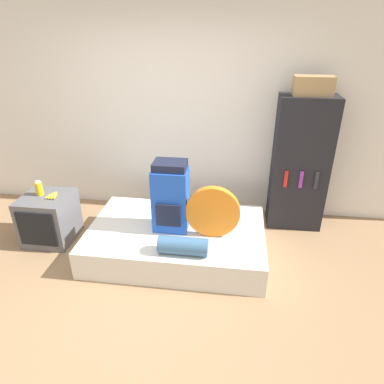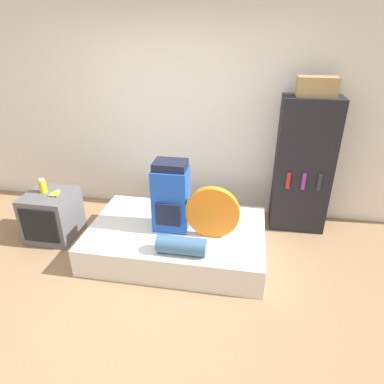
# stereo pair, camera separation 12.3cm
# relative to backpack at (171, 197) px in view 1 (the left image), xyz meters

# --- Properties ---
(ground_plane) EXTENTS (16.00, 16.00, 0.00)m
(ground_plane) POSITION_rel_backpack_xyz_m (-0.14, -0.87, -0.69)
(ground_plane) COLOR #997551
(wall_back) EXTENTS (8.00, 0.05, 2.60)m
(wall_back) POSITION_rel_backpack_xyz_m (-0.14, 1.11, 0.61)
(wall_back) COLOR white
(wall_back) RESTS_ON ground_plane
(bed) EXTENTS (1.92, 1.25, 0.32)m
(bed) POSITION_rel_backpack_xyz_m (0.06, 0.00, -0.53)
(bed) COLOR silver
(bed) RESTS_ON ground_plane
(backpack) EXTENTS (0.37, 0.31, 0.77)m
(backpack) POSITION_rel_backpack_xyz_m (0.00, 0.00, 0.00)
(backpack) COLOR blue
(backpack) RESTS_ON bed
(tent_bag) EXTENTS (0.56, 0.08, 0.56)m
(tent_bag) POSITION_rel_backpack_xyz_m (0.46, -0.09, -0.09)
(tent_bag) COLOR orange
(tent_bag) RESTS_ON bed
(sleeping_roll) EXTENTS (0.49, 0.18, 0.18)m
(sleeping_roll) POSITION_rel_backpack_xyz_m (0.20, -0.45, -0.29)
(sleeping_roll) COLOR #3D668E
(sleeping_roll) RESTS_ON bed
(television) EXTENTS (0.54, 0.56, 0.57)m
(television) POSITION_rel_backpack_xyz_m (-1.47, 0.05, -0.41)
(television) COLOR #5B5B60
(television) RESTS_ON ground_plane
(canister) EXTENTS (0.08, 0.08, 0.17)m
(canister) POSITION_rel_backpack_xyz_m (-1.55, 0.09, -0.04)
(canister) COLOR gold
(canister) RESTS_ON television
(banana_bunch) EXTENTS (0.13, 0.18, 0.03)m
(banana_bunch) POSITION_rel_backpack_xyz_m (-1.37, 0.07, -0.11)
(banana_bunch) COLOR yellow
(banana_bunch) RESTS_ON television
(bookshelf) EXTENTS (0.65, 0.39, 1.63)m
(bookshelf) POSITION_rel_backpack_xyz_m (1.43, 0.81, 0.12)
(bookshelf) COLOR black
(bookshelf) RESTS_ON ground_plane
(cardboard_box) EXTENTS (0.42, 0.20, 0.21)m
(cardboard_box) POSITION_rel_backpack_xyz_m (1.44, 0.79, 1.04)
(cardboard_box) COLOR #A88456
(cardboard_box) RESTS_ON bookshelf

